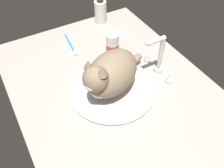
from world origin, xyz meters
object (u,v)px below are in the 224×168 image
Objects in this scene: cat at (110,74)px; soap_pump_bottle at (100,11)px; pill_bottle at (112,44)px; sink_basin at (112,89)px; faucet at (159,59)px; toothbrush at (71,45)px.

cat reaches higher than soap_pump_bottle.
pill_bottle is at bearing -15.94° from soap_pump_bottle.
sink_basin is 3.49× the size of pill_bottle.
cat is (0.72, -24.81, 3.25)cm from faucet.
faucet is 0.55× the size of cat.
faucet is (0.00, 23.31, 6.73)cm from sink_basin.
pill_bottle is (-22.35, -10.38, -2.85)cm from faucet.
pill_bottle is at bearing 47.15° from toothbrush.
cat reaches higher than faucet.
pill_bottle is at bearing -155.09° from faucet.
pill_bottle reaches higher than sink_basin.
toothbrush is at bearing -132.85° from pill_bottle.
sink_basin is 1.04× the size of cat.
toothbrush is (-37.92, -1.58, -10.41)cm from cat.
cat is at bearing 2.39° from toothbrush.
cat is (0.72, -1.49, 9.98)cm from sink_basin.
cat reaches higher than toothbrush.
soap_pump_bottle is 0.94× the size of toothbrush.
sink_basin is 1.87× the size of faucet.
soap_pump_bottle reaches higher than sink_basin.
cat reaches higher than pill_bottle.
soap_pump_bottle is (-49.30, 20.64, 5.69)cm from sink_basin.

